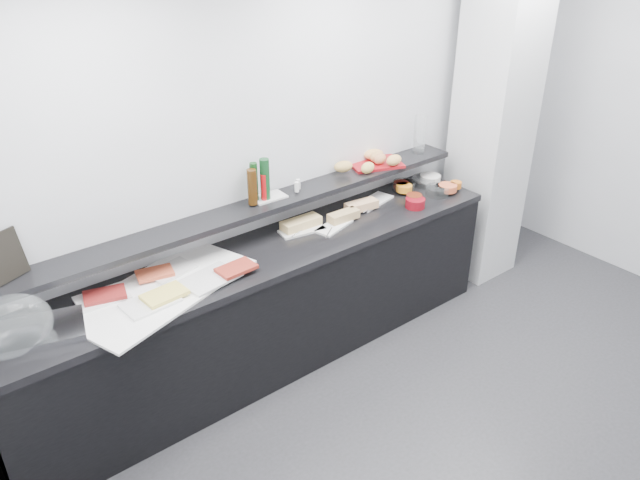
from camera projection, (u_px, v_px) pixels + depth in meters
ground at (530, 455)px, 3.72m from camera, size 5.00×5.00×0.00m
back_wall at (321, 150)px, 4.45m from camera, size 5.00×0.02×2.70m
column at (493, 121)px, 5.03m from camera, size 0.50×0.50×2.70m
buffet_cabinet at (269, 310)px, 4.30m from camera, size 3.60×0.60×0.85m
counter_top at (267, 254)px, 4.09m from camera, size 3.62×0.62×0.05m
wall_shelf at (250, 210)px, 4.09m from camera, size 3.60×0.25×0.04m
cloche_base at (39, 332)px, 3.27m from camera, size 0.52×0.42×0.04m
cloche_dome at (11, 327)px, 3.13m from camera, size 0.42×0.28×0.34m
linen_runner at (163, 289)px, 3.65m from camera, size 1.22×0.85×0.01m
platter_meat_a at (102, 298)px, 3.55m from camera, size 0.30×0.21×0.01m
food_meat_a at (105, 295)px, 3.54m from camera, size 0.26×0.21×0.02m
platter_salmon at (171, 270)px, 3.81m from camera, size 0.31×0.23×0.01m
food_salmon at (155, 273)px, 3.75m from camera, size 0.24×0.18×0.02m
platter_cheese at (150, 303)px, 3.50m from camera, size 0.32×0.22×0.01m
food_cheese at (165, 295)px, 3.54m from camera, size 0.26×0.18×0.02m
platter_meat_b at (210, 279)px, 3.73m from camera, size 0.37×0.28×0.01m
food_meat_b at (236, 268)px, 3.80m from camera, size 0.24×0.16×0.02m
sandwich_plate_left at (302, 230)px, 4.31m from camera, size 0.34×0.19×0.01m
sandwich_food_left at (301, 223)px, 4.33m from camera, size 0.29×0.12×0.06m
tongs_left at (299, 232)px, 4.26m from camera, size 0.16×0.05×0.01m
sandwich_plate_mid at (334, 226)px, 4.37m from camera, size 0.33×0.21×0.01m
sandwich_food_mid at (344, 216)px, 4.43m from camera, size 0.24×0.10×0.06m
tongs_mid at (329, 233)px, 4.25m from camera, size 0.14×0.10×0.01m
sandwich_plate_right at (373, 202)px, 4.73m from camera, size 0.37×0.22×0.01m
sandwich_food_right at (361, 205)px, 4.58m from camera, size 0.26×0.13×0.06m
tongs_right at (370, 209)px, 4.58m from camera, size 0.16×0.03×0.01m
bowl_glass_fruit at (404, 186)px, 4.92m from camera, size 0.23×0.23×0.07m
fill_glass_fruit at (404, 188)px, 4.85m from camera, size 0.13×0.13×0.05m
bowl_black_jam at (407, 186)px, 4.92m from camera, size 0.14×0.14×0.07m
fill_black_jam at (401, 185)px, 4.91m from camera, size 0.14×0.14×0.05m
bowl_glass_cream at (424, 181)px, 5.01m from camera, size 0.19×0.19×0.07m
fill_glass_cream at (430, 178)px, 5.03m from camera, size 0.18×0.18×0.05m
bowl_red_jam at (415, 203)px, 4.64m from camera, size 0.16×0.16×0.07m
fill_red_jam at (414, 198)px, 4.69m from camera, size 0.13×0.13×0.05m
bowl_glass_salmon at (437, 191)px, 4.83m from camera, size 0.23×0.23×0.07m
fill_glass_salmon at (448, 188)px, 4.86m from camera, size 0.16×0.16×0.05m
bowl_black_fruit at (443, 189)px, 4.86m from camera, size 0.15×0.15×0.07m
fill_black_fruit at (456, 185)px, 4.91m from camera, size 0.11×0.11×0.05m
framed_print at (6, 256)px, 3.25m from camera, size 0.21×0.15×0.26m
condiment_tray at (269, 197)px, 4.20m from camera, size 0.24×0.15×0.01m
bottle_green_a at (254, 182)px, 4.09m from camera, size 0.06×0.06×0.26m
bottle_brown at (252, 187)px, 4.03m from camera, size 0.08×0.08×0.24m
bottle_green_b at (265, 179)px, 4.10m from camera, size 0.07×0.07×0.28m
bottle_hot at (264, 187)px, 4.11m from camera, size 0.04×0.04×0.18m
shaker_salt at (297, 187)px, 4.25m from camera, size 0.03×0.03×0.07m
shaker_pepper at (298, 184)px, 4.29m from camera, size 0.04×0.04×0.07m
bread_tray at (375, 164)px, 4.73m from camera, size 0.45×0.39×0.02m
bread_roll_nw at (343, 166)px, 4.54m from camera, size 0.16×0.12×0.08m
bread_roll_n at (374, 154)px, 4.76m from camera, size 0.18×0.15×0.08m
bread_roll_sw at (368, 168)px, 4.52m from camera, size 0.14×0.11×0.08m
bread_roll_s at (394, 160)px, 4.65m from camera, size 0.14×0.09×0.08m
bread_roll_midw at (380, 159)px, 4.68m from camera, size 0.13×0.10×0.08m
bread_roll_mide at (377, 157)px, 4.72m from camera, size 0.14×0.09×0.08m
carafe at (420, 135)px, 4.89m from camera, size 0.12×0.12×0.30m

